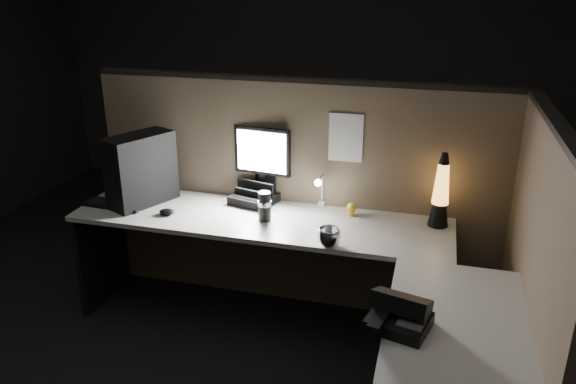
% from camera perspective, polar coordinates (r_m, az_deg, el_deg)
% --- Properties ---
extents(floor, '(6.00, 6.00, 0.00)m').
position_cam_1_polar(floor, '(3.27, -3.43, -18.90)').
color(floor, black).
rests_on(floor, ground).
extents(room_shell, '(6.00, 6.00, 6.00)m').
position_cam_1_polar(room_shell, '(2.55, -4.23, 10.14)').
color(room_shell, silver).
rests_on(room_shell, ground).
extents(partition_back, '(2.66, 0.06, 1.50)m').
position_cam_1_polar(partition_back, '(3.66, 0.93, -0.56)').
color(partition_back, brown).
rests_on(partition_back, ground).
extents(partition_right, '(0.06, 1.66, 1.50)m').
position_cam_1_polar(partition_right, '(2.85, 23.53, -9.14)').
color(partition_right, brown).
rests_on(partition_right, ground).
extents(desk, '(2.60, 1.60, 0.73)m').
position_cam_1_polar(desk, '(3.10, 1.02, -8.32)').
color(desk, '#B3B0A9').
rests_on(desk, ground).
extents(pc_tower, '(0.36, 0.47, 0.45)m').
position_cam_1_polar(pc_tower, '(3.66, -14.70, 2.22)').
color(pc_tower, black).
rests_on(pc_tower, desk).
extents(monitor, '(0.38, 0.16, 0.48)m').
position_cam_1_polar(monitor, '(3.58, -2.63, 3.57)').
color(monitor, black).
rests_on(monitor, desk).
extents(keyboard, '(0.40, 0.16, 0.02)m').
position_cam_1_polar(keyboard, '(3.73, -17.19, -1.24)').
color(keyboard, black).
rests_on(keyboard, desk).
extents(mouse, '(0.10, 0.08, 0.04)m').
position_cam_1_polar(mouse, '(3.52, -12.21, -1.99)').
color(mouse, black).
rests_on(mouse, desk).
extents(clip_lamp, '(0.04, 0.18, 0.23)m').
position_cam_1_polar(clip_lamp, '(3.47, 3.28, 0.20)').
color(clip_lamp, silver).
rests_on(clip_lamp, desk).
extents(organizer, '(0.32, 0.29, 0.20)m').
position_cam_1_polar(organizer, '(3.63, -3.39, -0.32)').
color(organizer, black).
rests_on(organizer, desk).
extents(lava_lamp, '(0.12, 0.12, 0.45)m').
position_cam_1_polar(lava_lamp, '(3.35, 15.24, -0.39)').
color(lava_lamp, black).
rests_on(lava_lamp, desk).
extents(travel_mug, '(0.08, 0.08, 0.18)m').
position_cam_1_polar(travel_mug, '(3.34, -2.40, -1.47)').
color(travel_mug, black).
rests_on(travel_mug, desk).
extents(steel_mug, '(0.15, 0.15, 0.10)m').
position_cam_1_polar(steel_mug, '(3.05, 4.19, -4.61)').
color(steel_mug, silver).
rests_on(steel_mug, desk).
extents(figurine, '(0.06, 0.06, 0.06)m').
position_cam_1_polar(figurine, '(3.44, 6.46, -1.60)').
color(figurine, yellow).
rests_on(figurine, desk).
extents(pinned_paper, '(0.21, 0.00, 0.30)m').
position_cam_1_polar(pinned_paper, '(3.42, 5.89, 5.48)').
color(pinned_paper, white).
rests_on(pinned_paper, partition_back).
extents(desk_phone, '(0.29, 0.29, 0.15)m').
position_cam_1_polar(desk_phone, '(2.44, 11.17, -12.06)').
color(desk_phone, black).
rests_on(desk_phone, desk).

